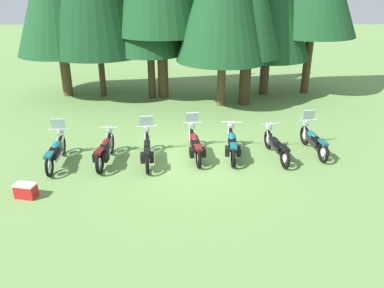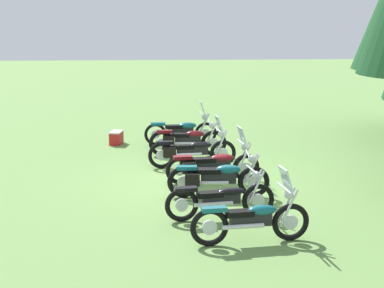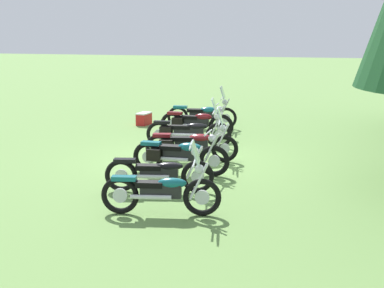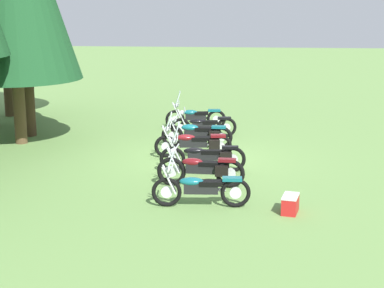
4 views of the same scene
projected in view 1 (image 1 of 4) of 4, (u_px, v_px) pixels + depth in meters
The scene contains 9 objects.
ground_plane at pixel (192, 159), 12.81m from camera, with size 80.00×80.00×0.00m, color #6B934C.
motorcycle_0 at pixel (56, 151), 12.24m from camera, with size 0.67×2.25×1.35m.
motorcycle_1 at pixel (105, 150), 12.32m from camera, with size 0.64×2.22×1.02m.
motorcycle_2 at pixel (147, 150), 12.38m from camera, with size 0.72×2.34×1.36m.
motorcycle_3 at pixel (195, 144), 12.76m from camera, with size 0.72×2.29×1.34m.
motorcycle_4 at pixel (232, 144), 12.76m from camera, with size 0.71×2.26×1.01m.
motorcycle_5 at pixel (276, 146), 12.73m from camera, with size 0.71×2.22×0.99m.
motorcycle_6 at pixel (313, 140), 13.10m from camera, with size 0.70×2.16×1.35m.
picnic_cooler at pixel (26, 191), 10.49m from camera, with size 0.62×0.44×0.41m.
Camera 1 is at (-0.11, -11.56, 5.54)m, focal length 36.04 mm.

